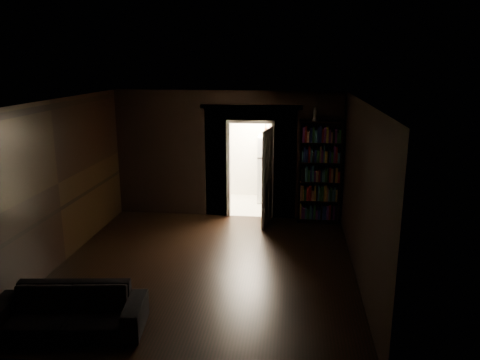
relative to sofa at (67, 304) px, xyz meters
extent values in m
plane|color=black|center=(1.40, 2.10, -0.37)|extent=(5.50, 5.50, 0.00)
cube|color=black|center=(0.17, 4.90, 1.03)|extent=(2.55, 0.10, 2.80)
cube|color=black|center=(3.12, 4.90, 1.03)|extent=(1.55, 0.10, 2.80)
cube|color=black|center=(1.90, 4.90, 2.08)|extent=(0.90, 0.10, 0.70)
cube|color=black|center=(-1.10, 2.10, 1.03)|extent=(0.02, 5.50, 2.80)
cube|color=black|center=(3.90, 2.10, 1.03)|extent=(0.02, 5.50, 2.80)
cube|color=black|center=(1.40, -0.65, 1.03)|extent=(5.00, 0.02, 2.80)
cube|color=beige|center=(1.40, 2.10, 2.43)|extent=(5.00, 5.50, 0.02)
cube|color=silver|center=(1.90, 4.84, 0.68)|extent=(1.04, 0.06, 2.17)
cube|color=beige|center=(1.90, 5.75, -0.42)|extent=(2.20, 1.80, 0.10)
cube|color=beige|center=(1.90, 6.60, 0.83)|extent=(2.20, 0.10, 2.40)
cube|color=beige|center=(0.85, 5.75, 0.83)|extent=(0.10, 1.60, 2.40)
cube|color=beige|center=(2.95, 5.75, 0.83)|extent=(0.10, 1.60, 2.40)
cube|color=beige|center=(1.90, 5.75, 2.08)|extent=(2.20, 1.80, 0.10)
cube|color=#BF6768|center=(1.90, 6.54, 1.85)|extent=(2.00, 0.04, 0.26)
imported|color=black|center=(0.00, 0.00, 0.00)|extent=(2.04, 1.08, 0.75)
cube|color=black|center=(3.40, 4.69, 0.73)|extent=(0.93, 0.44, 2.20)
cube|color=white|center=(2.36, 6.13, 0.45)|extent=(0.94, 0.91, 1.65)
cube|color=silver|center=(2.30, 4.41, 0.65)|extent=(0.18, 0.85, 2.05)
cube|color=white|center=(3.25, 4.64, 1.97)|extent=(0.12, 0.12, 0.28)
cube|color=black|center=(2.41, 6.10, 1.41)|extent=(0.65, 0.28, 0.27)
camera|label=1|loc=(2.83, -5.13, 3.04)|focal=35.00mm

